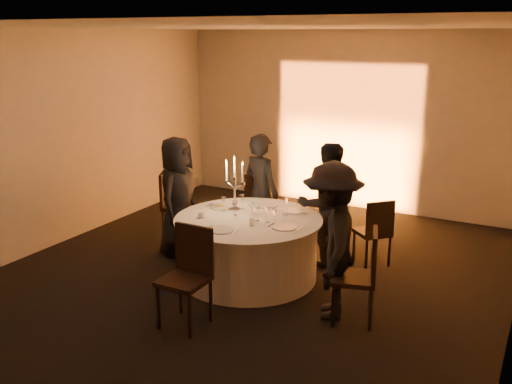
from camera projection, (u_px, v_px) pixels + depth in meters
The scene contains 33 objects.
floor at pixel (248, 277), 7.11m from camera, with size 7.00×7.00×0.00m, color black.
ceiling at pixel (247, 27), 6.30m from camera, with size 7.00×7.00×0.00m, color silver.
wall_back at pixel (347, 121), 9.68m from camera, with size 7.00×7.00×0.00m, color #B5B0A8.
wall_left at pixel (63, 138), 8.06m from camera, with size 7.00×7.00×0.00m, color #B5B0A8.
uplighter_fixture at pixel (338, 207), 9.81m from camera, with size 0.25×0.12×0.10m, color black.
banquet_table at pixel (248, 248), 7.00m from camera, with size 1.80×1.80×0.77m.
chair_left at pixel (172, 200), 8.40m from camera, with size 0.58×0.58×0.98m.
chair_back_left at pixel (259, 202), 8.48m from camera, with size 0.52×0.52×0.91m.
chair_back_right at pixel (375, 229), 7.33m from camera, with size 0.56×0.56×0.90m.
chair_right at pixel (362, 271), 5.87m from camera, with size 0.55×0.55×1.01m.
chair_front at pixel (188, 270), 5.85m from camera, with size 0.45×0.45×1.03m.
guest_left at pixel (177, 196), 7.67m from camera, with size 0.79×0.52×1.62m, color black.
guest_back_left at pixel (261, 192), 7.87m from camera, with size 0.59×0.39×1.63m, color black.
guest_back_right at pixel (327, 205), 7.32m from camera, with size 0.78×0.61×1.61m, color black.
guest_right at pixel (332, 241), 5.94m from camera, with size 1.09×0.63×1.68m, color black.
plate_left at pixel (220, 206), 7.33m from camera, with size 0.36×0.29×0.08m.
plate_back_left at pixel (263, 206), 7.38m from camera, with size 0.36×0.26×0.01m.
plate_back_right at pixel (294, 211), 7.16m from camera, with size 0.35×0.27×0.01m.
plate_right at pixel (284, 227), 6.56m from camera, with size 0.36×0.29×0.01m.
plate_front at pixel (221, 230), 6.47m from camera, with size 0.36×0.29×0.01m.
coffee_cup at pixel (201, 215), 6.91m from camera, with size 0.11×0.11×0.07m.
candelabra at pixel (235, 192), 7.15m from camera, with size 0.29×0.14×0.70m.
wine_glass_a at pixel (268, 211), 6.71m from camera, with size 0.07×0.07×0.19m.
wine_glass_b at pixel (287, 203), 7.06m from camera, with size 0.07×0.07×0.19m.
wine_glass_c at pixel (235, 205), 6.97m from camera, with size 0.07×0.07×0.19m.
wine_glass_d at pixel (274, 214), 6.61m from camera, with size 0.07×0.07×0.19m.
wine_glass_e at pixel (257, 210), 6.76m from camera, with size 0.07×0.07×0.19m.
wine_glass_f at pixel (251, 209), 6.79m from camera, with size 0.07×0.07×0.19m.
wine_glass_g at pixel (242, 199), 7.23m from camera, with size 0.07×0.07×0.19m.
wine_glass_h at pixel (224, 201), 7.12m from camera, with size 0.07×0.07×0.19m.
tumbler_a at pixel (252, 222), 6.61m from camera, with size 0.07×0.07×0.09m, color white.
tumbler_b at pixel (285, 212), 7.00m from camera, with size 0.07×0.07×0.09m, color white.
tumbler_c at pixel (252, 219), 6.72m from camera, with size 0.07×0.07×0.09m, color white.
Camera 1 is at (3.17, -5.74, 2.93)m, focal length 40.00 mm.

